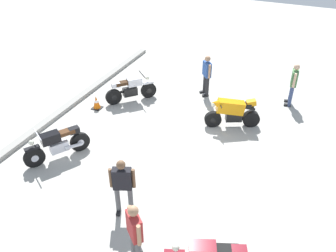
{
  "coord_description": "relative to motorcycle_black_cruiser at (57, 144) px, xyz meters",
  "views": [
    {
      "loc": [
        -8.5,
        -3.73,
        6.95
      ],
      "look_at": [
        0.03,
        0.07,
        0.75
      ],
      "focal_mm": 37.53,
      "sensor_mm": 36.0,
      "label": 1
    }
  ],
  "objects": [
    {
      "name": "person_in_red_shirt",
      "position": [
        -2.3,
        -3.99,
        0.47
      ],
      "size": [
        0.54,
        0.56,
        1.72
      ],
      "rotation": [
        0.0,
        0.0,
        5.55
      ],
      "color": "#59595B",
      "rests_on": "ground"
    },
    {
      "name": "traffic_cone",
      "position": [
        3.06,
        0.64,
        -0.26
      ],
      "size": [
        0.36,
        0.36,
        0.53
      ],
      "color": "black",
      "rests_on": "ground"
    },
    {
      "name": "person_in_blue_shirt",
      "position": [
        5.84,
        -2.83,
        0.44
      ],
      "size": [
        0.57,
        0.52,
        1.69
      ],
      "rotation": [
        0.0,
        0.0,
        2.24
      ],
      "color": "#262628",
      "rests_on": "ground"
    },
    {
      "name": "person_in_green_shirt",
      "position": [
        6.41,
        -6.11,
        0.45
      ],
      "size": [
        0.66,
        0.35,
        1.7
      ],
      "rotation": [
        0.0,
        0.0,
        1.68
      ],
      "color": "#384772",
      "rests_on": "ground"
    },
    {
      "name": "motorcycle_black_cruiser",
      "position": [
        0.0,
        0.0,
        0.0
      ],
      "size": [
        1.83,
        1.21,
        1.09
      ],
      "rotation": [
        0.0,
        0.0,
        2.58
      ],
      "color": "black",
      "rests_on": "ground"
    },
    {
      "name": "motorcycle_silver_cruiser",
      "position": [
        4.13,
        -0.29,
        0.0
      ],
      "size": [
        1.61,
        1.51,
        1.09
      ],
      "rotation": [
        0.0,
        0.0,
        5.53
      ],
      "color": "black",
      "rests_on": "ground"
    },
    {
      "name": "ground_plane",
      "position": [
        1.96,
        -2.91,
        -0.52
      ],
      "size": [
        40.0,
        40.0,
        0.0
      ],
      "primitive_type": "plane",
      "color": "#ADAAA3"
    },
    {
      "name": "motorcycle_orange_sportbike",
      "position": [
        3.95,
        -4.44,
        0.07
      ],
      "size": [
        1.05,
        1.84,
        1.14
      ],
      "rotation": [
        0.0,
        0.0,
        2.02
      ],
      "color": "black",
      "rests_on": "ground"
    },
    {
      "name": "person_in_black_shirt",
      "position": [
        -1.12,
        -3.01,
        0.44
      ],
      "size": [
        0.45,
        0.64,
        1.69
      ],
      "rotation": [
        0.0,
        0.0,
        3.53
      ],
      "color": "#59595B",
      "rests_on": "ground"
    },
    {
      "name": "curb_edge",
      "position": [
        1.96,
        1.69,
        -0.45
      ],
      "size": [
        14.0,
        0.3,
        0.15
      ],
      "primitive_type": "cube",
      "color": "gray",
      "rests_on": "ground"
    }
  ]
}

